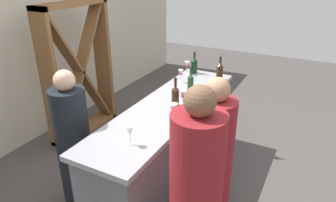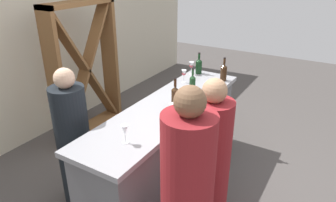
{
  "view_description": "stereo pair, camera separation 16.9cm",
  "coord_description": "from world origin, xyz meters",
  "px_view_note": "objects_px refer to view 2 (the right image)",
  "views": [
    {
      "loc": [
        -2.59,
        -1.36,
        2.35
      ],
      "look_at": [
        0.0,
        0.0,
        1.02
      ],
      "focal_mm": 32.9,
      "sensor_mm": 36.0,
      "label": 1
    },
    {
      "loc": [
        -2.51,
        -1.51,
        2.35
      ],
      "look_at": [
        0.0,
        0.0,
        1.02
      ],
      "focal_mm": 32.9,
      "sensor_mm": 36.0,
      "label": 2
    }
  ],
  "objects_px": {
    "person_center_guest": "(210,157)",
    "wine_glass_near_right": "(125,131)",
    "wine_glass_near_center": "(183,96)",
    "wine_bottle_second_right_dark_green": "(199,66)",
    "person_left_guest": "(187,197)",
    "wine_bottle_center_amber_brown": "(224,72)",
    "wine_glass_far_left": "(184,74)",
    "person_right_guest": "(74,143)",
    "wine_glass_near_left": "(173,108)",
    "wine_glass_far_center": "(191,66)",
    "wine_rack": "(85,70)",
    "wine_bottle_leftmost_amber_brown": "(175,96)",
    "wine_bottle_second_left_olive_green": "(192,83)"
  },
  "relations": [
    {
      "from": "wine_bottle_leftmost_amber_brown",
      "to": "wine_bottle_second_right_dark_green",
      "type": "xyz_separation_m",
      "value": [
        1.08,
        0.26,
        -0.01
      ]
    },
    {
      "from": "wine_glass_near_center",
      "to": "wine_bottle_center_amber_brown",
      "type": "bearing_deg",
      "value": -6.1
    },
    {
      "from": "wine_glass_far_left",
      "to": "person_right_guest",
      "type": "relative_size",
      "value": 0.11
    },
    {
      "from": "wine_rack",
      "to": "wine_bottle_leftmost_amber_brown",
      "type": "xyz_separation_m",
      "value": [
        -0.46,
        -1.73,
        0.15
      ]
    },
    {
      "from": "wine_bottle_second_left_olive_green",
      "to": "wine_glass_far_left",
      "type": "bearing_deg",
      "value": 46.14
    },
    {
      "from": "wine_bottle_center_amber_brown",
      "to": "wine_glass_far_left",
      "type": "distance_m",
      "value": 0.51
    },
    {
      "from": "wine_bottle_second_left_olive_green",
      "to": "person_right_guest",
      "type": "relative_size",
      "value": 0.2
    },
    {
      "from": "wine_bottle_second_left_olive_green",
      "to": "wine_rack",
      "type": "bearing_deg",
      "value": 90.19
    },
    {
      "from": "wine_glass_near_right",
      "to": "person_right_guest",
      "type": "height_order",
      "value": "person_right_guest"
    },
    {
      "from": "wine_rack",
      "to": "wine_glass_near_left",
      "type": "xyz_separation_m",
      "value": [
        -0.65,
        -1.82,
        0.12
      ]
    },
    {
      "from": "person_center_guest",
      "to": "wine_rack",
      "type": "bearing_deg",
      "value": -32.5
    },
    {
      "from": "wine_bottle_leftmost_amber_brown",
      "to": "wine_glass_near_left",
      "type": "xyz_separation_m",
      "value": [
        -0.19,
        -0.08,
        -0.03
      ]
    },
    {
      "from": "wine_bottle_leftmost_amber_brown",
      "to": "wine_bottle_second_left_olive_green",
      "type": "relative_size",
      "value": 1.12
    },
    {
      "from": "wine_glass_near_left",
      "to": "person_center_guest",
      "type": "bearing_deg",
      "value": -94.66
    },
    {
      "from": "wine_glass_near_right",
      "to": "wine_glass_far_left",
      "type": "relative_size",
      "value": 1.02
    },
    {
      "from": "wine_bottle_second_right_dark_green",
      "to": "person_left_guest",
      "type": "bearing_deg",
      "value": -156.11
    },
    {
      "from": "wine_rack",
      "to": "wine_bottle_second_left_olive_green",
      "type": "relative_size",
      "value": 6.54
    },
    {
      "from": "wine_glass_far_left",
      "to": "wine_glass_near_center",
      "type": "bearing_deg",
      "value": -152.29
    },
    {
      "from": "wine_glass_near_center",
      "to": "wine_bottle_second_right_dark_green",
      "type": "bearing_deg",
      "value": 16.64
    },
    {
      "from": "wine_glass_near_right",
      "to": "wine_glass_far_left",
      "type": "bearing_deg",
      "value": 9.75
    },
    {
      "from": "wine_bottle_leftmost_amber_brown",
      "to": "wine_bottle_center_amber_brown",
      "type": "bearing_deg",
      "value": -7.48
    },
    {
      "from": "wine_bottle_second_right_dark_green",
      "to": "wine_glass_near_right",
      "type": "distance_m",
      "value": 1.91
    },
    {
      "from": "wine_glass_far_left",
      "to": "wine_glass_far_center",
      "type": "xyz_separation_m",
      "value": [
        0.32,
        0.06,
        0.0
      ]
    },
    {
      "from": "wine_glass_far_left",
      "to": "person_left_guest",
      "type": "xyz_separation_m",
      "value": [
        -1.59,
        -0.89,
        -0.33
      ]
    },
    {
      "from": "wine_glass_near_right",
      "to": "wine_glass_far_center",
      "type": "xyz_separation_m",
      "value": [
        1.82,
        0.32,
        0.0
      ]
    },
    {
      "from": "wine_glass_near_left",
      "to": "person_left_guest",
      "type": "relative_size",
      "value": 0.08
    },
    {
      "from": "person_center_guest",
      "to": "wine_glass_near_right",
      "type": "bearing_deg",
      "value": 32.13
    },
    {
      "from": "person_right_guest",
      "to": "person_left_guest",
      "type": "bearing_deg",
      "value": 3.39
    },
    {
      "from": "wine_glass_near_center",
      "to": "wine_glass_far_left",
      "type": "xyz_separation_m",
      "value": [
        0.58,
        0.3,
        0.01
      ]
    },
    {
      "from": "wine_bottle_leftmost_amber_brown",
      "to": "wine_glass_far_left",
      "type": "bearing_deg",
      "value": 21.28
    },
    {
      "from": "person_center_guest",
      "to": "wine_glass_near_center",
      "type": "bearing_deg",
      "value": -50.45
    },
    {
      "from": "person_left_guest",
      "to": "wine_bottle_leftmost_amber_brown",
      "type": "bearing_deg",
      "value": -35.2
    },
    {
      "from": "wine_glass_far_left",
      "to": "person_center_guest",
      "type": "relative_size",
      "value": 0.11
    },
    {
      "from": "wine_bottle_center_amber_brown",
      "to": "person_center_guest",
      "type": "bearing_deg",
      "value": -162.49
    },
    {
      "from": "wine_glass_far_left",
      "to": "wine_glass_far_center",
      "type": "distance_m",
      "value": 0.33
    },
    {
      "from": "wine_glass_far_center",
      "to": "person_right_guest",
      "type": "height_order",
      "value": "person_right_guest"
    },
    {
      "from": "wine_glass_near_right",
      "to": "person_left_guest",
      "type": "xyz_separation_m",
      "value": [
        -0.09,
        -0.63,
        -0.33
      ]
    },
    {
      "from": "person_left_guest",
      "to": "person_right_guest",
      "type": "relative_size",
      "value": 1.11
    },
    {
      "from": "wine_glass_near_right",
      "to": "wine_glass_far_left",
      "type": "height_order",
      "value": "wine_glass_near_right"
    },
    {
      "from": "wine_bottle_center_amber_brown",
      "to": "person_left_guest",
      "type": "xyz_separation_m",
      "value": [
        -1.9,
        -0.49,
        -0.33
      ]
    },
    {
      "from": "wine_rack",
      "to": "person_center_guest",
      "type": "bearing_deg",
      "value": -106.83
    },
    {
      "from": "wine_glass_near_center",
      "to": "person_center_guest",
      "type": "height_order",
      "value": "person_center_guest"
    },
    {
      "from": "wine_rack",
      "to": "person_left_guest",
      "type": "distance_m",
      "value": 2.73
    },
    {
      "from": "wine_glass_far_left",
      "to": "person_left_guest",
      "type": "bearing_deg",
      "value": -150.69
    },
    {
      "from": "wine_bottle_second_left_olive_green",
      "to": "wine_glass_near_right",
      "type": "bearing_deg",
      "value": -178.92
    },
    {
      "from": "wine_rack",
      "to": "wine_glass_near_right",
      "type": "distance_m",
      "value": 2.14
    },
    {
      "from": "wine_glass_near_center",
      "to": "wine_glass_near_right",
      "type": "xyz_separation_m",
      "value": [
        -0.92,
        0.05,
        0.02
      ]
    },
    {
      "from": "wine_rack",
      "to": "wine_bottle_leftmost_amber_brown",
      "type": "bearing_deg",
      "value": -104.7
    },
    {
      "from": "wine_bottle_second_left_olive_green",
      "to": "wine_glass_near_left",
      "type": "relative_size",
      "value": 2.15
    },
    {
      "from": "wine_glass_near_right",
      "to": "wine_glass_near_center",
      "type": "bearing_deg",
      "value": -2.87
    }
  ]
}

